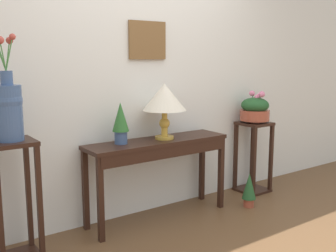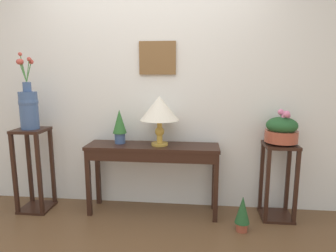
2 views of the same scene
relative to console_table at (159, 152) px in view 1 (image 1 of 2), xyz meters
The scene contains 9 objects.
back_wall_with_art 0.83m from the console_table, 105.44° to the left, with size 9.00×0.13×2.80m.
console_table is the anchor object (origin of this frame).
table_lamp 0.48m from the console_table, 17.35° to the left, with size 0.39×0.39×0.50m.
potted_plant_on_console 0.47m from the console_table, 169.91° to the left, with size 0.14×0.14×0.36m.
pedestal_stand_left 1.28m from the console_table, behind, with size 0.31×0.31×0.89m.
flower_vase_tall_left 1.37m from the console_table, behind, with size 0.19×0.19×0.78m.
pedestal_stand_right 1.29m from the console_table, ahead, with size 0.31×0.31×0.78m.
planter_bowl_wide_right 1.30m from the console_table, ahead, with size 0.31×0.31×0.34m.
potted_plant_floor 1.02m from the console_table, 17.11° to the right, with size 0.14×0.14×0.35m.
Camera 1 is at (-1.86, -1.79, 1.45)m, focal length 42.51 mm.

